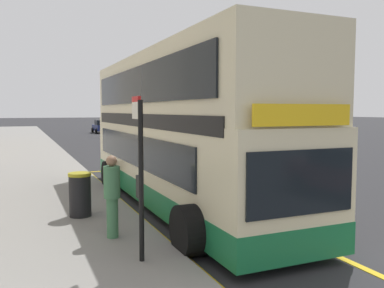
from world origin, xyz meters
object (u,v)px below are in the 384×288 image
Objects in this scene: parked_car_black_ahead at (120,130)px; double_decker_bus at (177,135)px; parked_car_navy_far at (102,127)px; bus_stop_sign at (140,166)px; litter_bin at (80,194)px; parked_car_teal_kerbside at (146,135)px; pedestrian_waiting_near_sign at (112,193)px.

double_decker_bus is at bearing -102.44° from parked_car_black_ahead.
parked_car_navy_far is at bearing 88.67° from parked_car_black_ahead.
bus_stop_sign reaches higher than litter_bin.
bus_stop_sign is 44.25m from parked_car_navy_far.
parked_car_teal_kerbside is at bearing 75.82° from double_decker_bus.
parked_car_black_ahead reaches higher than litter_bin.
double_decker_bus is 30.89m from parked_car_black_ahead.
pedestrian_waiting_near_sign is (-7.82, -23.70, 0.28)m from parked_car_teal_kerbside.
double_decker_bus is 3.94m from pedestrian_waiting_near_sign.
bus_stop_sign is at bearing -80.60° from litter_bin.
parked_car_navy_far is at bearing 82.53° from double_decker_bus.
double_decker_bus is 2.74× the size of parked_car_navy_far.
parked_car_teal_kerbside is 24.96m from pedestrian_waiting_near_sign.
double_decker_bus is at bearing 61.17° from bus_stop_sign.
litter_bin is (-0.38, 2.02, -0.39)m from pedestrian_waiting_near_sign.
pedestrian_waiting_near_sign is 1.57× the size of litter_bin.
parked_car_navy_far is at bearing 79.64° from pedestrian_waiting_near_sign.
pedestrian_waiting_near_sign is (-2.55, -2.83, -0.98)m from double_decker_bus.
parked_car_black_ahead is at bearing 76.65° from pedestrian_waiting_near_sign.
bus_stop_sign is 0.69× the size of parked_car_black_ahead.
bus_stop_sign reaches higher than parked_car_navy_far.
bus_stop_sign reaches higher than parked_car_black_ahead.
parked_car_teal_kerbside is at bearing 69.28° from litter_bin.
double_decker_bus reaches higher than bus_stop_sign.
bus_stop_sign is at bearing -118.83° from double_decker_bus.
parked_car_black_ahead is 3.81× the size of litter_bin.
parked_car_teal_kerbside is 1.00× the size of parked_car_black_ahead.
parked_car_teal_kerbside is at bearing -92.88° from parked_car_black_ahead.
parked_car_navy_far is 40.93m from litter_bin.
double_decker_bus is 3.96× the size of bus_stop_sign.
double_decker_bus reaches higher than parked_car_teal_kerbside.
pedestrian_waiting_near_sign reaches higher than litter_bin.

